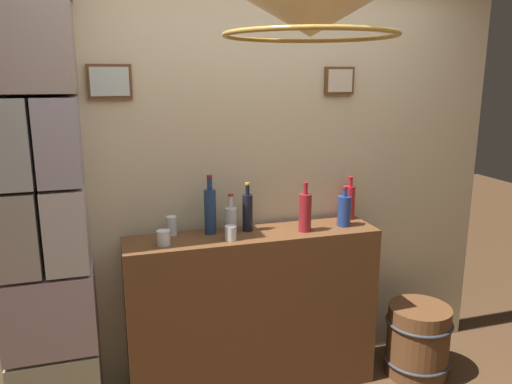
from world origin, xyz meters
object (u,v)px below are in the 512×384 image
Objects in this scene: glass_tumbler_highball at (172,226)px; wooden_barrel at (418,340)px; liquor_bottle_scotch at (344,210)px; liquor_bottle_amaro at (305,212)px; liquor_bottle_mezcal at (350,201)px; pendant_lamp at (311,13)px; glass_tumbler_shot at (231,233)px; liquor_bottle_bourbon at (231,219)px; liquor_bottle_port at (210,210)px; liquor_bottle_sherry at (248,212)px; glass_tumbler_rocks at (164,238)px.

wooden_barrel is (1.46, -0.27, -0.80)m from glass_tumbler_highball.
liquor_bottle_scotch is 0.97m from wooden_barrel.
liquor_bottle_amaro is 0.39m from liquor_bottle_mezcal.
pendant_lamp is at bearing -144.29° from wooden_barrel.
glass_tumbler_shot is (-0.70, -0.06, -0.06)m from liquor_bottle_scotch.
liquor_bottle_scotch is 3.07× the size of glass_tumbler_shot.
liquor_bottle_bourbon is (-0.66, 0.07, -0.01)m from liquor_bottle_scotch.
pendant_lamp is 2.26m from wooden_barrel.
pendant_lamp is (0.14, -1.02, 0.92)m from liquor_bottle_port.
pendant_lamp is at bearing -88.47° from liquor_bottle_bourbon.
liquor_bottle_mezcal is (0.10, 0.13, 0.02)m from liquor_bottle_scotch.
glass_tumbler_highball is 0.34m from glass_tumbler_shot.
liquor_bottle_sherry is at bearing -175.38° from liquor_bottle_mezcal.
pendant_lamp reaches higher than glass_tumbler_rocks.
liquor_bottle_bourbon is 1.42m from wooden_barrel.
liquor_bottle_bourbon is 0.77m from liquor_bottle_mezcal.
glass_tumbler_shot is 0.17× the size of wooden_barrel.
liquor_bottle_port is at bearing -177.21° from liquor_bottle_mezcal.
liquor_bottle_bourbon is 0.85× the size of liquor_bottle_mezcal.
glass_tumbler_rocks is at bearing -111.86° from glass_tumbler_highball.
liquor_bottle_bourbon is 0.10m from liquor_bottle_sherry.
liquor_bottle_amaro reaches higher than glass_tumbler_shot.
liquor_bottle_sherry is 3.60× the size of glass_tumbler_shot.
pendant_lamp reaches higher than liquor_bottle_port.
pendant_lamp is at bearing -94.07° from liquor_bottle_sherry.
pendant_lamp is at bearing -71.75° from glass_tumbler_highball.
liquor_bottle_mezcal reaches higher than wooden_barrel.
liquor_bottle_scotch is 0.26m from liquor_bottle_amaro.
liquor_bottle_amaro is 1.02× the size of liquor_bottle_sherry.
pendant_lamp is (0.03, -1.00, 0.98)m from liquor_bottle_bourbon.
liquor_bottle_port is at bearing -10.58° from glass_tumbler_highball.
glass_tumbler_shot is at bearing -60.71° from liquor_bottle_port.
liquor_bottle_amaro is 1.13m from wooden_barrel.
wooden_barrel is at bearing -10.31° from glass_tumbler_highball.
liquor_bottle_sherry is at bearing -2.99° from liquor_bottle_port.
liquor_bottle_amaro reaches higher than liquor_bottle_scotch.
pendant_lamp is (0.35, -1.06, 1.01)m from glass_tumbler_highball.
liquor_bottle_amaro is at bearing 171.18° from wooden_barrel.
wooden_barrel is at bearing -10.33° from liquor_bottle_bourbon.
pendant_lamp reaches higher than glass_tumbler_shot.
liquor_bottle_amaro is at bearing -156.50° from liquor_bottle_mezcal.
liquor_bottle_port reaches higher than liquor_bottle_sherry.
liquor_bottle_port reaches higher than liquor_bottle_bourbon.
glass_tumbler_highball is at bearing 169.42° from liquor_bottle_port.
liquor_bottle_amaro is at bearing -173.66° from liquor_bottle_scotch.
liquor_bottle_mezcal reaches higher than liquor_bottle_scotch.
pendant_lamp is at bearing -82.21° from liquor_bottle_port.
liquor_bottle_mezcal is (0.88, 0.04, -0.03)m from liquor_bottle_port.
liquor_bottle_mezcal is 3.42× the size of glass_tumbler_shot.
liquor_bottle_amaro reaches higher than liquor_bottle_mezcal.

